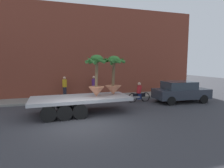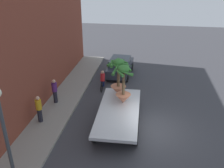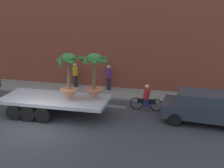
# 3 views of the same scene
# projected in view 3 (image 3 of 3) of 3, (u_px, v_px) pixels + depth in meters

# --- Properties ---
(ground_plane) EXTENTS (60.00, 60.00, 0.00)m
(ground_plane) POSITION_uv_depth(u_px,v_px,m) (34.00, 129.00, 13.13)
(ground_plane) COLOR #38383D
(sidewalk) EXTENTS (24.00, 2.20, 0.15)m
(sidewalk) POSITION_uv_depth(u_px,v_px,m) (79.00, 90.00, 18.79)
(sidewalk) COLOR gray
(sidewalk) RESTS_ON ground
(building_facade) EXTENTS (24.00, 1.20, 7.85)m
(building_facade) POSITION_uv_depth(u_px,v_px,m) (86.00, 31.00, 19.30)
(building_facade) COLOR brown
(building_facade) RESTS_ON ground
(flatbed_trailer) EXTENTS (6.72, 2.55, 0.98)m
(flatbed_trailer) POSITION_uv_depth(u_px,v_px,m) (51.00, 101.00, 14.69)
(flatbed_trailer) COLOR #B7BABF
(flatbed_trailer) RESTS_ON ground
(potted_palm_rear) EXTENTS (1.57, 1.55, 2.43)m
(potted_palm_rear) POSITION_uv_depth(u_px,v_px,m) (94.00, 77.00, 14.04)
(potted_palm_rear) COLOR #C17251
(potted_palm_rear) RESTS_ON flatbed_trailer
(potted_palm_middle) EXTENTS (1.33, 1.32, 2.46)m
(potted_palm_middle) POSITION_uv_depth(u_px,v_px,m) (69.00, 78.00, 13.90)
(potted_palm_middle) COLOR #C17251
(potted_palm_middle) RESTS_ON flatbed_trailer
(cyclist) EXTENTS (1.84, 0.35, 1.54)m
(cyclist) POSITION_uv_depth(u_px,v_px,m) (147.00, 99.00, 15.31)
(cyclist) COLOR black
(cyclist) RESTS_ON ground
(parked_car) EXTENTS (4.19, 2.10, 1.58)m
(parked_car) POSITION_uv_depth(u_px,v_px,m) (203.00, 107.00, 13.65)
(parked_car) COLOR #2D333D
(parked_car) RESTS_ON ground
(pedestrian_near_gate) EXTENTS (0.36, 0.36, 1.71)m
(pedestrian_near_gate) POSITION_uv_depth(u_px,v_px,m) (75.00, 75.00, 19.08)
(pedestrian_near_gate) COLOR black
(pedestrian_near_gate) RESTS_ON sidewalk
(pedestrian_far_left) EXTENTS (0.36, 0.36, 1.71)m
(pedestrian_far_left) POSITION_uv_depth(u_px,v_px,m) (109.00, 77.00, 18.46)
(pedestrian_far_left) COLOR black
(pedestrian_far_left) RESTS_ON sidewalk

